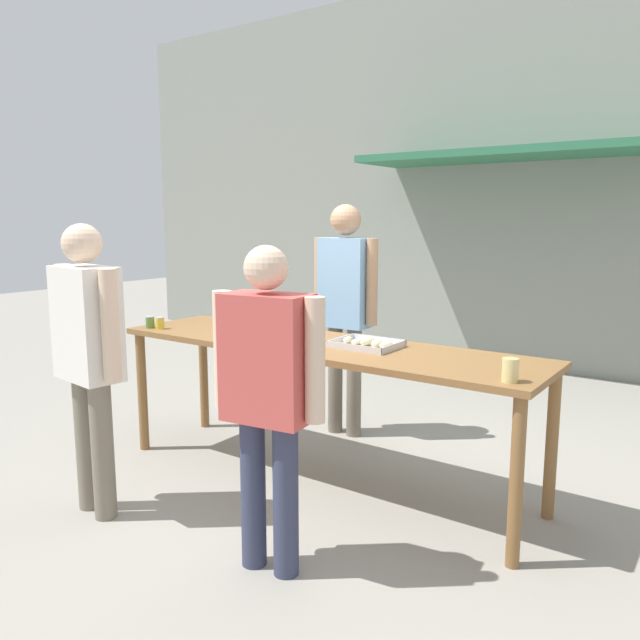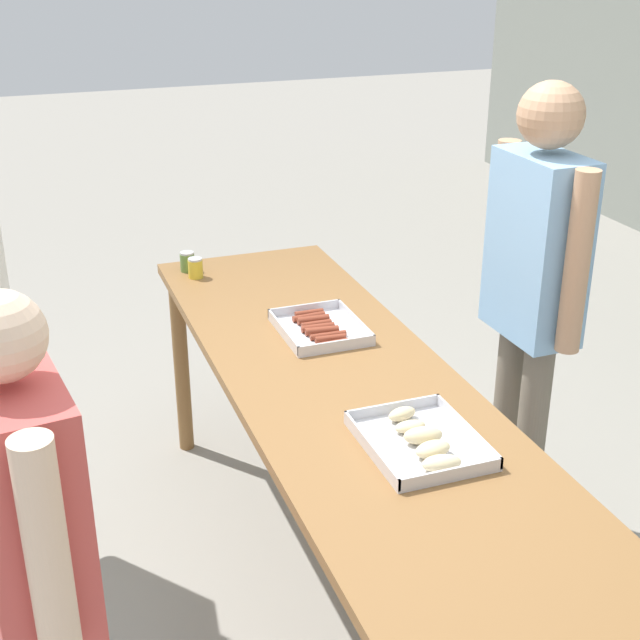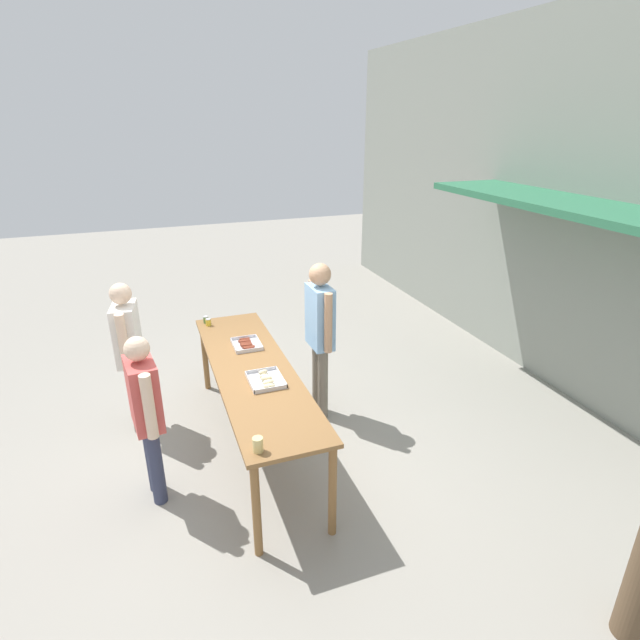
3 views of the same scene
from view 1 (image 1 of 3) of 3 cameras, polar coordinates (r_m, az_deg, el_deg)
name	(u,v)px [view 1 (image 1 of 3)]	position (r m, az deg, el deg)	size (l,w,h in m)	color
ground_plane	(320,479)	(4.34, 0.00, -14.29)	(24.00, 24.00, 0.00)	gray
building_facade_back	(522,171)	(7.60, 18.01, 12.79)	(12.00, 1.11, 4.50)	gray
serving_table	(320,357)	(4.07, 0.00, -3.42)	(2.95, 0.76, 0.93)	brown
food_tray_sausages	(263,331)	(4.41, -5.26, -1.00)	(0.36, 0.30, 0.04)	silver
food_tray_buns	(368,344)	(3.92, 4.40, -2.21)	(0.40, 0.32, 0.06)	silver
condiment_jar_mustard	(150,322)	(4.76, -15.28, -0.19)	(0.06, 0.06, 0.09)	#567A38
condiment_jar_ketchup	(160,323)	(4.70, -14.43, -0.27)	(0.06, 0.06, 0.09)	gold
beer_cup	(510,370)	(3.22, 17.01, -4.41)	(0.08, 0.08, 0.12)	#DBC67A
person_server_behind_table	(345,297)	(4.92, 2.31, 2.08)	(0.57, 0.24, 1.84)	#756B5B
person_customer_holding_hotdog	(88,345)	(3.81, -20.43, -2.18)	(0.61, 0.29, 1.71)	#756B5B
person_customer_with_cup	(268,383)	(3.00, -4.81, -5.80)	(0.60, 0.28, 1.61)	#333851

